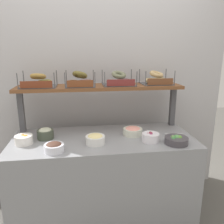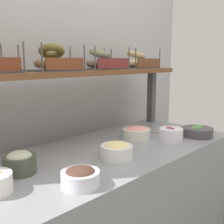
% 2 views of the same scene
% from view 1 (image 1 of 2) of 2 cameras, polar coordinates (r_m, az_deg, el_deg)
% --- Properties ---
extents(ground_plane, '(8.00, 8.00, 0.00)m').
position_cam_1_polar(ground_plane, '(2.51, -1.96, -24.73)').
color(ground_plane, '#595651').
extents(back_wall, '(2.81, 0.06, 2.40)m').
position_cam_1_polar(back_wall, '(2.51, -3.56, 5.72)').
color(back_wall, '#BAB8BC').
rests_on(back_wall, ground_plane).
extents(deli_counter, '(1.61, 0.70, 0.85)m').
position_cam_1_polar(deli_counter, '(2.26, -2.07, -16.45)').
color(deli_counter, gray).
rests_on(deli_counter, ground_plane).
extents(shelf_riser_left, '(0.05, 0.05, 0.40)m').
position_cam_1_polar(shelf_riser_left, '(2.33, -21.55, 0.12)').
color(shelf_riser_left, '#4C4C51').
rests_on(shelf_riser_left, deli_counter).
extents(shelf_riser_right, '(0.05, 0.05, 0.40)m').
position_cam_1_polar(shelf_riser_right, '(2.45, 14.74, 1.40)').
color(shelf_riser_right, '#4C4C51').
rests_on(shelf_riser_right, deli_counter).
extents(upper_shelf, '(1.57, 0.32, 0.03)m').
position_cam_1_polar(upper_shelf, '(2.22, -3.01, 6.19)').
color(upper_shelf, brown).
rests_on(upper_shelf, shelf_riser_left).
extents(bowl_egg_salad, '(0.16, 0.16, 0.09)m').
position_cam_1_polar(bowl_egg_salad, '(1.94, -4.17, -6.66)').
color(bowl_egg_salad, white).
rests_on(bowl_egg_salad, deli_counter).
extents(bowl_lox_spread, '(0.18, 0.18, 0.08)m').
position_cam_1_polar(bowl_lox_spread, '(2.14, 5.14, -4.66)').
color(bowl_lox_spread, silver).
rests_on(bowl_lox_spread, deli_counter).
extents(bowl_tuna_salad, '(0.14, 0.14, 0.10)m').
position_cam_1_polar(bowl_tuna_salad, '(2.12, -16.20, -5.07)').
color(bowl_tuna_salad, '#424B3B').
rests_on(bowl_tuna_salad, deli_counter).
extents(bowl_beet_salad, '(0.15, 0.15, 0.08)m').
position_cam_1_polar(bowl_beet_salad, '(2.00, 9.51, -6.16)').
color(bowl_beet_salad, white).
rests_on(bowl_beet_salad, deli_counter).
extents(bowl_fruit_salad, '(0.15, 0.15, 0.08)m').
position_cam_1_polar(bowl_fruit_salad, '(2.06, -21.01, -6.38)').
color(bowl_fruit_salad, white).
rests_on(bowl_fruit_salad, deli_counter).
extents(bowl_chocolate_spread, '(0.15, 0.15, 0.08)m').
position_cam_1_polar(bowl_chocolate_spread, '(1.84, -14.16, -8.42)').
color(bowl_chocolate_spread, white).
rests_on(bowl_chocolate_spread, deli_counter).
extents(bowl_veggie_mix, '(0.20, 0.20, 0.08)m').
position_cam_1_polar(bowl_veggie_mix, '(2.01, 15.62, -6.69)').
color(bowl_veggie_mix, '#454147').
rests_on(bowl_veggie_mix, deli_counter).
extents(serving_spoon_near_plate, '(0.18, 0.03, 0.01)m').
position_cam_1_polar(serving_spoon_near_plate, '(2.21, 14.34, -5.27)').
color(serving_spoon_near_plate, '#B7B7BC').
rests_on(serving_spoon_near_plate, deli_counter).
extents(serving_spoon_by_edge, '(0.08, 0.17, 0.01)m').
position_cam_1_polar(serving_spoon_by_edge, '(2.17, 10.43, -5.39)').
color(serving_spoon_by_edge, '#B7B7BC').
rests_on(serving_spoon_by_edge, deli_counter).
extents(bagel_basket_everything, '(0.32, 0.26, 0.14)m').
position_cam_1_polar(bagel_basket_everything, '(2.22, -17.80, 7.05)').
color(bagel_basket_everything, '#4C4C51').
rests_on(bagel_basket_everything, upper_shelf).
extents(bagel_basket_cinnamon_raisin, '(0.28, 0.26, 0.15)m').
position_cam_1_polar(bagel_basket_cinnamon_raisin, '(2.19, -7.95, 7.60)').
color(bagel_basket_cinnamon_raisin, '#4C4C51').
rests_on(bagel_basket_cinnamon_raisin, upper_shelf).
extents(bagel_basket_poppy, '(0.31, 0.26, 0.14)m').
position_cam_1_polar(bagel_basket_poppy, '(2.23, 1.66, 7.82)').
color(bagel_basket_poppy, '#4C4C51').
rests_on(bagel_basket_poppy, upper_shelf).
extents(bagel_basket_plain, '(0.30, 0.26, 0.14)m').
position_cam_1_polar(bagel_basket_plain, '(2.35, 10.87, 7.91)').
color(bagel_basket_plain, '#4C4C51').
rests_on(bagel_basket_plain, upper_shelf).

